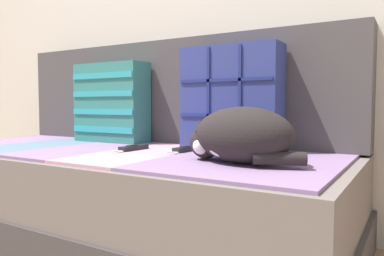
{
  "coord_description": "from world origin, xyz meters",
  "views": [
    {
      "loc": [
        1.02,
        -1.03,
        0.55
      ],
      "look_at": [
        0.37,
        0.06,
        0.47
      ],
      "focal_mm": 35.0,
      "sensor_mm": 36.0,
      "label": 1
    }
  ],
  "objects_px": {
    "throw_pillow_quilted": "(231,98)",
    "couch": "(124,194)",
    "sleeping_cat": "(238,136)",
    "game_remote_near": "(132,148)",
    "game_remote_far": "(186,149)",
    "throw_pillow_striped": "(111,103)"
  },
  "relations": [
    {
      "from": "throw_pillow_quilted",
      "to": "game_remote_near",
      "type": "distance_m",
      "value": 0.44
    },
    {
      "from": "couch",
      "to": "sleeping_cat",
      "type": "xyz_separation_m",
      "value": [
        0.56,
        -0.11,
        0.27
      ]
    },
    {
      "from": "throw_pillow_quilted",
      "to": "couch",
      "type": "bearing_deg",
      "value": -152.96
    },
    {
      "from": "throw_pillow_striped",
      "to": "sleeping_cat",
      "type": "height_order",
      "value": "throw_pillow_striped"
    },
    {
      "from": "throw_pillow_quilted",
      "to": "game_remote_far",
      "type": "bearing_deg",
      "value": -128.07
    },
    {
      "from": "sleeping_cat",
      "to": "game_remote_near",
      "type": "xyz_separation_m",
      "value": [
        -0.49,
        0.09,
        -0.07
      ]
    },
    {
      "from": "game_remote_near",
      "to": "sleeping_cat",
      "type": "bearing_deg",
      "value": -10.03
    },
    {
      "from": "throw_pillow_striped",
      "to": "game_remote_far",
      "type": "xyz_separation_m",
      "value": [
        0.52,
        -0.15,
        -0.18
      ]
    },
    {
      "from": "throw_pillow_quilted",
      "to": "sleeping_cat",
      "type": "xyz_separation_m",
      "value": [
        0.17,
        -0.31,
        -0.12
      ]
    },
    {
      "from": "sleeping_cat",
      "to": "game_remote_far",
      "type": "relative_size",
      "value": 2.1
    },
    {
      "from": "throw_pillow_quilted",
      "to": "game_remote_near",
      "type": "bearing_deg",
      "value": -144.81
    },
    {
      "from": "sleeping_cat",
      "to": "couch",
      "type": "bearing_deg",
      "value": 168.53
    },
    {
      "from": "couch",
      "to": "game_remote_far",
      "type": "relative_size",
      "value": 9.73
    },
    {
      "from": "couch",
      "to": "game_remote_far",
      "type": "height_order",
      "value": "game_remote_far"
    },
    {
      "from": "game_remote_near",
      "to": "game_remote_far",
      "type": "bearing_deg",
      "value": 20.15
    },
    {
      "from": "couch",
      "to": "throw_pillow_striped",
      "type": "xyz_separation_m",
      "value": [
        -0.25,
        0.2,
        0.38
      ]
    },
    {
      "from": "throw_pillow_striped",
      "to": "game_remote_far",
      "type": "distance_m",
      "value": 0.57
    },
    {
      "from": "throw_pillow_striped",
      "to": "sleeping_cat",
      "type": "xyz_separation_m",
      "value": [
        0.81,
        -0.31,
        -0.11
      ]
    },
    {
      "from": "sleeping_cat",
      "to": "game_remote_near",
      "type": "height_order",
      "value": "sleeping_cat"
    },
    {
      "from": "throw_pillow_striped",
      "to": "game_remote_near",
      "type": "relative_size",
      "value": 2.02
    },
    {
      "from": "couch",
      "to": "game_remote_far",
      "type": "bearing_deg",
      "value": 9.85
    },
    {
      "from": "sleeping_cat",
      "to": "game_remote_far",
      "type": "xyz_separation_m",
      "value": [
        -0.29,
        0.16,
        -0.07
      ]
    }
  ]
}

